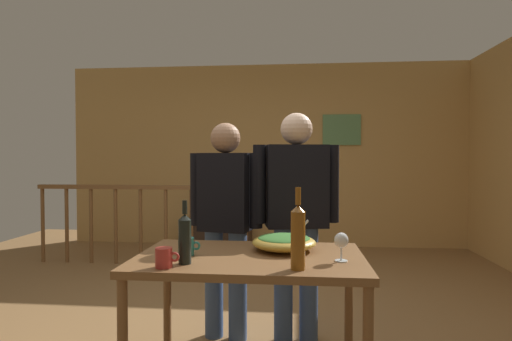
% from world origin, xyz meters
% --- Properties ---
extents(ground_plane, '(8.08, 8.08, 0.00)m').
position_xyz_m(ground_plane, '(0.00, 0.00, 0.00)').
color(ground_plane, olive).
extents(back_wall, '(5.84, 0.10, 2.65)m').
position_xyz_m(back_wall, '(0.00, 3.11, 1.33)').
color(back_wall, tan).
rests_on(back_wall, ground_plane).
extents(framed_picture, '(0.54, 0.03, 0.44)m').
position_xyz_m(framed_picture, '(1.11, 3.05, 1.69)').
color(framed_picture, '#5C8D58').
extents(stair_railing, '(2.59, 0.10, 1.01)m').
position_xyz_m(stair_railing, '(-1.06, 1.81, 0.59)').
color(stair_railing, brown).
rests_on(stair_railing, ground_plane).
extents(tv_console, '(0.90, 0.40, 0.42)m').
position_xyz_m(tv_console, '(-0.63, 2.76, 0.21)').
color(tv_console, '#38281E').
rests_on(tv_console, ground_plane).
extents(flat_screen_tv, '(0.53, 0.12, 0.42)m').
position_xyz_m(flat_screen_tv, '(-0.63, 2.73, 0.67)').
color(flat_screen_tv, black).
rests_on(flat_screen_tv, tv_console).
extents(serving_table, '(1.22, 0.76, 0.76)m').
position_xyz_m(serving_table, '(0.21, -0.81, 0.67)').
color(serving_table, brown).
rests_on(serving_table, ground_plane).
extents(salad_bowl, '(0.36, 0.36, 0.19)m').
position_xyz_m(salad_bowl, '(0.39, -0.67, 0.80)').
color(salad_bowl, gold).
rests_on(salad_bowl, serving_table).
extents(wine_glass, '(0.07, 0.07, 0.15)m').
position_xyz_m(wine_glass, '(0.68, -0.90, 0.86)').
color(wine_glass, silver).
rests_on(wine_glass, serving_table).
extents(wine_bottle_amber, '(0.07, 0.07, 0.39)m').
position_xyz_m(wine_bottle_amber, '(0.46, -1.08, 0.92)').
color(wine_bottle_amber, brown).
rests_on(wine_bottle_amber, serving_table).
extents(wine_bottle_dark, '(0.06, 0.06, 0.32)m').
position_xyz_m(wine_bottle_dark, '(-0.09, -1.02, 0.89)').
color(wine_bottle_dark, black).
rests_on(wine_bottle_dark, serving_table).
extents(mug_red, '(0.12, 0.08, 0.10)m').
position_xyz_m(mug_red, '(-0.17, -1.10, 0.80)').
color(mug_red, '#B7332D').
rests_on(mug_red, serving_table).
extents(mug_teal, '(0.12, 0.09, 0.09)m').
position_xyz_m(mug_teal, '(-0.13, -0.84, 0.80)').
color(mug_teal, teal).
rests_on(mug_teal, serving_table).
extents(person_standing_left, '(0.53, 0.28, 1.53)m').
position_xyz_m(person_standing_left, '(-0.04, -0.14, 0.89)').
color(person_standing_left, '#3D5684').
rests_on(person_standing_left, ground_plane).
extents(person_standing_right, '(0.59, 0.30, 1.59)m').
position_xyz_m(person_standing_right, '(0.46, -0.14, 0.94)').
color(person_standing_right, '#3D5684').
rests_on(person_standing_right, ground_plane).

